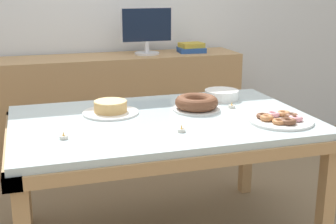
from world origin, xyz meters
The scene contains 11 objects.
dining_table centered at (0.00, 0.00, 0.65)m, with size 1.61×1.04×0.73m.
sideboard centered at (0.00, 1.36, 0.44)m, with size 2.05×0.44×0.87m.
computer_monitor centered at (0.27, 1.35, 1.06)m, with size 0.42×0.20×0.38m.
book_stack centered at (0.66, 1.36, 0.91)m, with size 0.23×0.20×0.08m.
cake_chocolate_round centered at (-0.25, 0.17, 0.76)m, with size 0.31×0.31×0.07m.
cake_golden_bundt centered at (0.23, 0.09, 0.77)m, with size 0.27×0.27×0.08m.
pastry_platter centered at (0.57, -0.26, 0.75)m, with size 0.34×0.34×0.04m.
plate_stack centered at (0.47, 0.29, 0.76)m, with size 0.21×0.21×0.06m.
tealight_left_edge centered at (0.45, 0.08, 0.74)m, with size 0.04×0.04×0.04m.
tealight_right_edge centered at (0.02, -0.26, 0.74)m, with size 0.04×0.04×0.04m.
tealight_centre centered at (-0.54, -0.20, 0.74)m, with size 0.04×0.04×0.04m.
Camera 1 is at (-0.68, -2.31, 1.44)m, focal length 50.00 mm.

